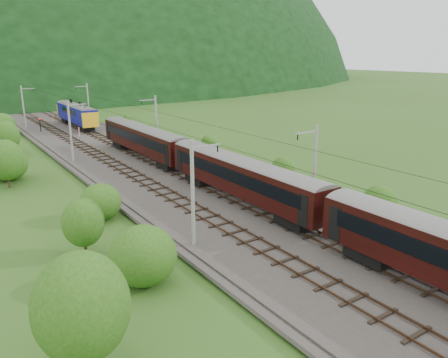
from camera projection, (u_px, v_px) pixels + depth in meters
ground at (258, 230)px, 36.32m from camera, size 600.00×600.00×0.00m
railbed at (197, 197)px, 44.24m from camera, size 14.00×220.00×0.30m
track_left at (176, 199)px, 42.89m from camera, size 2.40×220.00×0.27m
track_right at (217, 191)px, 45.47m from camera, size 2.40×220.00×0.27m
catenary_left at (71, 130)px, 57.26m from camera, size 2.54×192.28×8.00m
catenary_right at (156, 122)px, 63.84m from camera, size 2.54×192.28×8.00m
overhead_wires at (196, 129)px, 42.31m from camera, size 4.83×198.00×0.03m
train at (241, 170)px, 41.22m from camera, size 2.94×119.07×5.11m
hazard_post_near at (79, 132)px, 74.96m from camera, size 0.18×0.18×1.66m
hazard_post_far at (53, 119)px, 90.77m from camera, size 0.16×0.16×1.52m
signal at (40, 124)px, 79.60m from camera, size 0.27×0.27×2.47m
vegetation_left at (43, 187)px, 39.56m from camera, size 10.99×139.91×6.09m
vegetation_right at (381, 199)px, 40.13m from camera, size 5.69×104.75×2.75m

